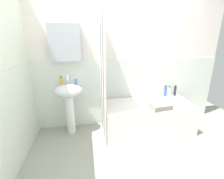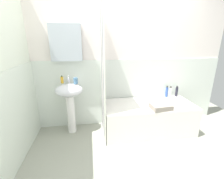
{
  "view_description": "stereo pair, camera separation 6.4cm",
  "coord_description": "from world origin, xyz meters",
  "px_view_note": "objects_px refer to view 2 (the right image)",
  "views": [
    {
      "loc": [
        -0.67,
        -1.42,
        1.53
      ],
      "look_at": [
        -0.29,
        0.77,
        0.82
      ],
      "focal_mm": 25.07,
      "sensor_mm": 36.0,
      "label": 1
    },
    {
      "loc": [
        -0.61,
        -1.43,
        1.53
      ],
      "look_at": [
        -0.29,
        0.77,
        0.82
      ],
      "focal_mm": 25.07,
      "sensor_mm": 36.0,
      "label": 2
    }
  ],
  "objects_px": {
    "lotion_bottle": "(167,92)",
    "towel_folded": "(161,107)",
    "soap_dispenser": "(62,80)",
    "shampoo_bottle": "(177,92)",
    "toothbrush_cup": "(76,81)",
    "body_wash_bottle": "(170,92)",
    "bathtub": "(148,117)",
    "sink": "(70,98)"
  },
  "relations": [
    {
      "from": "lotion_bottle",
      "to": "towel_folded",
      "type": "bearing_deg",
      "value": -124.38
    },
    {
      "from": "soap_dispenser",
      "to": "shampoo_bottle",
      "type": "height_order",
      "value": "soap_dispenser"
    },
    {
      "from": "toothbrush_cup",
      "to": "lotion_bottle",
      "type": "height_order",
      "value": "toothbrush_cup"
    },
    {
      "from": "body_wash_bottle",
      "to": "towel_folded",
      "type": "relative_size",
      "value": 0.65
    },
    {
      "from": "body_wash_bottle",
      "to": "bathtub",
      "type": "bearing_deg",
      "value": -151.98
    },
    {
      "from": "bathtub",
      "to": "body_wash_bottle",
      "type": "bearing_deg",
      "value": 28.02
    },
    {
      "from": "toothbrush_cup",
      "to": "shampoo_bottle",
      "type": "bearing_deg",
      "value": 3.48
    },
    {
      "from": "soap_dispenser",
      "to": "body_wash_bottle",
      "type": "height_order",
      "value": "soap_dispenser"
    },
    {
      "from": "toothbrush_cup",
      "to": "soap_dispenser",
      "type": "bearing_deg",
      "value": 164.86
    },
    {
      "from": "shampoo_bottle",
      "to": "towel_folded",
      "type": "relative_size",
      "value": 0.66
    },
    {
      "from": "body_wash_bottle",
      "to": "sink",
      "type": "bearing_deg",
      "value": -176.06
    },
    {
      "from": "bathtub",
      "to": "towel_folded",
      "type": "relative_size",
      "value": 4.93
    },
    {
      "from": "soap_dispenser",
      "to": "toothbrush_cup",
      "type": "height_order",
      "value": "soap_dispenser"
    },
    {
      "from": "toothbrush_cup",
      "to": "bathtub",
      "type": "xyz_separation_m",
      "value": [
        1.19,
        -0.17,
        -0.65
      ]
    },
    {
      "from": "toothbrush_cup",
      "to": "lotion_bottle",
      "type": "xyz_separation_m",
      "value": [
        1.63,
        0.1,
        -0.3
      ]
    },
    {
      "from": "bathtub",
      "to": "lotion_bottle",
      "type": "relative_size",
      "value": 7.03
    },
    {
      "from": "towel_folded",
      "to": "shampoo_bottle",
      "type": "bearing_deg",
      "value": 42.81
    },
    {
      "from": "towel_folded",
      "to": "sink",
      "type": "bearing_deg",
      "value": 165.36
    },
    {
      "from": "sink",
      "to": "lotion_bottle",
      "type": "distance_m",
      "value": 1.75
    },
    {
      "from": "sink",
      "to": "bathtub",
      "type": "relative_size",
      "value": 0.57
    },
    {
      "from": "bathtub",
      "to": "shampoo_bottle",
      "type": "distance_m",
      "value": 0.79
    },
    {
      "from": "sink",
      "to": "body_wash_bottle",
      "type": "distance_m",
      "value": 1.83
    },
    {
      "from": "sink",
      "to": "bathtub",
      "type": "height_order",
      "value": "sink"
    },
    {
      "from": "sink",
      "to": "body_wash_bottle",
      "type": "relative_size",
      "value": 4.31
    },
    {
      "from": "shampoo_bottle",
      "to": "soap_dispenser",
      "type": "bearing_deg",
      "value": -178.53
    },
    {
      "from": "lotion_bottle",
      "to": "towel_folded",
      "type": "relative_size",
      "value": 0.7
    },
    {
      "from": "toothbrush_cup",
      "to": "body_wash_bottle",
      "type": "bearing_deg",
      "value": 3.6
    },
    {
      "from": "shampoo_bottle",
      "to": "sink",
      "type": "bearing_deg",
      "value": -176.19
    },
    {
      "from": "soap_dispenser",
      "to": "shampoo_bottle",
      "type": "bearing_deg",
      "value": 1.47
    },
    {
      "from": "sink",
      "to": "shampoo_bottle",
      "type": "bearing_deg",
      "value": 3.81
    },
    {
      "from": "shampoo_bottle",
      "to": "lotion_bottle",
      "type": "xyz_separation_m",
      "value": [
        -0.2,
        -0.01,
        0.01
      ]
    },
    {
      "from": "toothbrush_cup",
      "to": "body_wash_bottle",
      "type": "height_order",
      "value": "toothbrush_cup"
    },
    {
      "from": "body_wash_bottle",
      "to": "lotion_bottle",
      "type": "bearing_deg",
      "value": -175.94
    },
    {
      "from": "sink",
      "to": "shampoo_bottle",
      "type": "height_order",
      "value": "sink"
    },
    {
      "from": "sink",
      "to": "shampoo_bottle",
      "type": "distance_m",
      "value": 1.96
    },
    {
      "from": "soap_dispenser",
      "to": "sink",
      "type": "bearing_deg",
      "value": -36.79
    },
    {
      "from": "sink",
      "to": "shampoo_bottle",
      "type": "relative_size",
      "value": 4.27
    },
    {
      "from": "soap_dispenser",
      "to": "towel_folded",
      "type": "bearing_deg",
      "value": -16.41
    },
    {
      "from": "bathtub",
      "to": "towel_folded",
      "type": "bearing_deg",
      "value": -63.29
    },
    {
      "from": "sink",
      "to": "lotion_bottle",
      "type": "height_order",
      "value": "sink"
    },
    {
      "from": "bathtub",
      "to": "toothbrush_cup",
      "type": "bearing_deg",
      "value": 171.91
    },
    {
      "from": "toothbrush_cup",
      "to": "towel_folded",
      "type": "bearing_deg",
      "value": -16.62
    }
  ]
}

